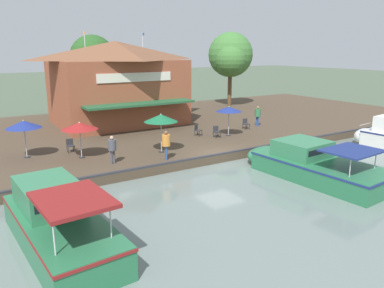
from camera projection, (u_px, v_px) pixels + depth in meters
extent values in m
plane|color=#4C5B47|center=(220.00, 164.00, 23.62)|extent=(220.00, 220.00, 0.00)
cube|color=#4C3D2D|center=(146.00, 129.00, 32.60)|extent=(22.00, 56.00, 0.60)
cube|color=#2D2D33|center=(220.00, 154.00, 23.54)|extent=(0.20, 50.40, 0.10)
cube|color=brown|center=(117.00, 92.00, 33.20)|extent=(8.18, 10.43, 5.56)
pyramid|color=brown|center=(115.00, 50.00, 32.33)|extent=(8.59, 10.95, 1.59)
cube|color=#235633|center=(141.00, 104.00, 29.21)|extent=(1.80, 8.86, 0.16)
cube|color=silver|center=(135.00, 77.00, 29.43)|extent=(0.08, 6.26, 0.70)
cylinder|color=silver|center=(143.00, 46.00, 33.57)|extent=(0.06, 0.06, 2.34)
cube|color=#2D5193|center=(143.00, 34.00, 33.17)|extent=(0.36, 0.03, 0.24)
cylinder|color=silver|center=(85.00, 46.00, 30.90)|extent=(0.06, 0.06, 2.35)
cube|color=orange|center=(85.00, 33.00, 30.50)|extent=(0.36, 0.03, 0.24)
cylinder|color=#B7B7B7|center=(229.00, 122.00, 28.48)|extent=(0.06, 0.06, 2.12)
cylinder|color=#2D2D33|center=(228.00, 135.00, 28.74)|extent=(0.36, 0.36, 0.06)
cone|color=navy|center=(229.00, 109.00, 28.24)|extent=(1.94, 1.94, 0.38)
cone|color=yellow|center=(229.00, 109.00, 28.23)|extent=(1.20, 1.20, 0.30)
sphere|color=yellow|center=(229.00, 107.00, 28.19)|extent=(0.08, 0.08, 0.08)
cylinder|color=#B7B7B7|center=(25.00, 140.00, 22.69)|extent=(0.06, 0.06, 2.14)
cylinder|color=#2D2D33|center=(27.00, 157.00, 22.94)|extent=(0.36, 0.36, 0.06)
cone|color=navy|center=(23.00, 124.00, 22.44)|extent=(2.08, 2.08, 0.46)
cone|color=yellow|center=(23.00, 124.00, 22.43)|extent=(1.29, 1.29, 0.37)
sphere|color=yellow|center=(23.00, 120.00, 22.38)|extent=(0.08, 0.08, 0.08)
cylinder|color=#B7B7B7|center=(161.00, 135.00, 23.86)|extent=(0.06, 0.06, 2.31)
cylinder|color=#2D2D33|center=(162.00, 152.00, 24.13)|extent=(0.36, 0.36, 0.06)
cone|color=#19663D|center=(161.00, 118.00, 23.59)|extent=(2.14, 2.14, 0.47)
cone|color=silver|center=(161.00, 118.00, 23.58)|extent=(1.33, 1.33, 0.38)
sphere|color=silver|center=(161.00, 114.00, 23.53)|extent=(0.08, 0.08, 0.08)
cylinder|color=#B7B7B7|center=(81.00, 141.00, 22.67)|extent=(0.06, 0.06, 2.04)
cylinder|color=#2D2D33|center=(82.00, 157.00, 22.91)|extent=(0.36, 0.36, 0.06)
cone|color=maroon|center=(79.00, 126.00, 22.43)|extent=(2.15, 2.15, 0.41)
cone|color=white|center=(79.00, 126.00, 22.43)|extent=(1.34, 1.34, 0.33)
sphere|color=white|center=(79.00, 123.00, 22.38)|extent=(0.08, 0.08, 0.08)
cube|color=#2D2D33|center=(221.00, 135.00, 27.99)|extent=(0.04, 0.04, 0.42)
cube|color=#2D2D33|center=(216.00, 136.00, 27.82)|extent=(0.04, 0.04, 0.42)
cube|color=#2D2D33|center=(218.00, 134.00, 28.34)|extent=(0.04, 0.04, 0.42)
cube|color=#2D2D33|center=(213.00, 134.00, 28.17)|extent=(0.04, 0.04, 0.42)
cube|color=#2D2D33|center=(217.00, 132.00, 28.03)|extent=(0.49, 0.49, 0.05)
cube|color=#2D2D33|center=(216.00, 129.00, 28.15)|extent=(0.09, 0.44, 0.40)
cube|color=#2D2D33|center=(75.00, 149.00, 23.99)|extent=(0.04, 0.04, 0.42)
cube|color=#2D2D33|center=(68.00, 150.00, 23.80)|extent=(0.04, 0.04, 0.42)
cube|color=#2D2D33|center=(73.00, 148.00, 24.33)|extent=(0.04, 0.04, 0.42)
cube|color=#2D2D33|center=(67.00, 149.00, 24.14)|extent=(0.04, 0.04, 0.42)
cube|color=#2D2D33|center=(71.00, 146.00, 24.01)|extent=(0.45, 0.45, 0.05)
cube|color=#2D2D33|center=(70.00, 142.00, 24.13)|extent=(0.05, 0.44, 0.40)
cube|color=#2D2D33|center=(249.00, 127.00, 31.01)|extent=(0.04, 0.04, 0.42)
cube|color=#2D2D33|center=(245.00, 127.00, 30.85)|extent=(0.04, 0.04, 0.42)
cube|color=#2D2D33|center=(247.00, 126.00, 31.36)|extent=(0.04, 0.04, 0.42)
cube|color=#2D2D33|center=(243.00, 126.00, 31.20)|extent=(0.04, 0.04, 0.42)
cube|color=#2D2D33|center=(246.00, 124.00, 31.05)|extent=(0.49, 0.49, 0.05)
cube|color=#2D2D33|center=(245.00, 121.00, 31.18)|extent=(0.10, 0.44, 0.40)
cube|color=#2D2D33|center=(202.00, 133.00, 28.72)|extent=(0.05, 0.05, 0.42)
cube|color=#2D2D33|center=(199.00, 134.00, 28.39)|extent=(0.05, 0.05, 0.42)
cube|color=#2D2D33|center=(197.00, 132.00, 28.92)|extent=(0.05, 0.05, 0.42)
cube|color=#2D2D33|center=(195.00, 133.00, 28.59)|extent=(0.05, 0.05, 0.42)
cube|color=#2D2D33|center=(198.00, 130.00, 28.60)|extent=(0.59, 0.59, 0.05)
cube|color=#2D2D33|center=(196.00, 127.00, 28.65)|extent=(0.23, 0.41, 0.40)
cylinder|color=#2D5193|center=(257.00, 121.00, 32.32)|extent=(0.13, 0.13, 0.83)
cylinder|color=#2D5193|center=(258.00, 121.00, 32.19)|extent=(0.13, 0.13, 0.83)
cylinder|color=#337547|center=(258.00, 113.00, 32.07)|extent=(0.49, 0.49, 0.66)
sphere|color=#9E7051|center=(258.00, 108.00, 31.96)|extent=(0.23, 0.23, 0.23)
cylinder|color=#2D5193|center=(166.00, 152.00, 22.46)|extent=(0.13, 0.13, 0.87)
cylinder|color=#2D5193|center=(166.00, 153.00, 22.29)|extent=(0.13, 0.13, 0.87)
cylinder|color=orange|center=(166.00, 140.00, 22.18)|extent=(0.51, 0.51, 0.69)
sphere|color=brown|center=(166.00, 133.00, 22.07)|extent=(0.23, 0.23, 0.23)
cylinder|color=#4C4C56|center=(111.00, 157.00, 21.59)|extent=(0.13, 0.13, 0.80)
cylinder|color=#4C4C56|center=(114.00, 157.00, 21.68)|extent=(0.13, 0.13, 0.80)
cylinder|color=#4C4C56|center=(112.00, 145.00, 21.46)|extent=(0.47, 0.47, 0.63)
sphere|color=tan|center=(112.00, 138.00, 21.35)|extent=(0.22, 0.22, 0.22)
cube|color=#287047|center=(320.00, 170.00, 20.50)|extent=(7.52, 3.78, 1.05)
ellipsoid|color=#287047|center=(270.00, 155.00, 23.36)|extent=(2.80, 3.27, 1.05)
cube|color=navy|center=(321.00, 163.00, 20.39)|extent=(7.61, 3.83, 0.10)
cube|color=#337A51|center=(302.00, 148.00, 21.27)|extent=(2.73, 2.78, 0.90)
cube|color=black|center=(321.00, 151.00, 20.26)|extent=(0.23, 2.28, 0.32)
cube|color=navy|center=(352.00, 151.00, 18.78)|extent=(2.39, 2.92, 0.08)
cylinder|color=silver|center=(376.00, 159.00, 19.04)|extent=(0.05, 0.05, 0.97)
cylinder|color=silver|center=(350.00, 167.00, 17.74)|extent=(0.05, 0.05, 0.97)
cube|color=#287047|center=(61.00, 232.00, 13.43)|extent=(7.06, 3.02, 1.15)
ellipsoid|color=#287047|center=(36.00, 202.00, 16.12)|extent=(2.61, 2.55, 1.15)
cube|color=maroon|center=(60.00, 220.00, 13.31)|extent=(7.15, 3.06, 0.10)
cube|color=#337A51|center=(49.00, 194.00, 14.11)|extent=(3.12, 2.22, 1.02)
cube|color=black|center=(61.00, 203.00, 12.93)|extent=(0.19, 1.75, 0.36)
cube|color=maroon|center=(73.00, 200.00, 11.71)|extent=(2.87, 2.33, 0.14)
cylinder|color=silver|center=(111.00, 220.00, 11.73)|extent=(0.05, 0.05, 1.24)
cylinder|color=silver|center=(54.00, 236.00, 10.73)|extent=(0.05, 0.05, 1.24)
ellipsoid|color=white|center=(366.00, 137.00, 28.01)|extent=(1.93, 2.06, 1.23)
cylinder|color=silver|center=(365.00, 124.00, 27.94)|extent=(0.22, 1.58, 0.04)
cylinder|color=brown|center=(95.00, 94.00, 38.30)|extent=(0.31, 0.31, 3.91)
sphere|color=#285623|center=(93.00, 58.00, 37.41)|extent=(4.53, 4.53, 4.53)
sphere|color=#285623|center=(89.00, 63.00, 36.42)|extent=(3.17, 3.17, 3.17)
cylinder|color=brown|center=(230.00, 89.00, 43.75)|extent=(0.47, 0.47, 3.94)
sphere|color=#427A38|center=(231.00, 55.00, 42.80)|extent=(5.08, 5.08, 5.08)
sphere|color=#427A38|center=(231.00, 60.00, 41.70)|extent=(3.55, 3.55, 3.55)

